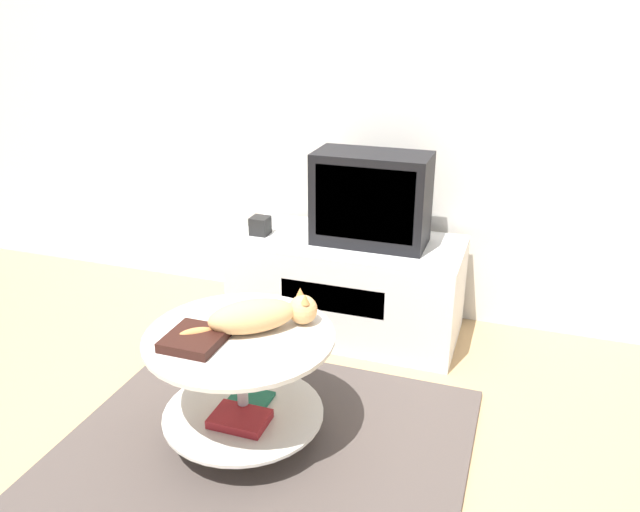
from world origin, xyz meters
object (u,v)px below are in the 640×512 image
dvd_box (195,339)px  tv (371,199)px  speaker (260,226)px  cat (261,315)px

dvd_box → tv: bearing=73.0°
speaker → cat: cat is taller
speaker → dvd_box: (0.23, -1.11, -0.05)m
dvd_box → cat: cat is taller
tv → speaker: bearing=-173.2°
speaker → dvd_box: bearing=-78.3°
speaker → cat: bearing=-65.7°
dvd_box → cat: 0.27m
cat → dvd_box: bearing=-174.9°
speaker → dvd_box: size_ratio=0.44×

